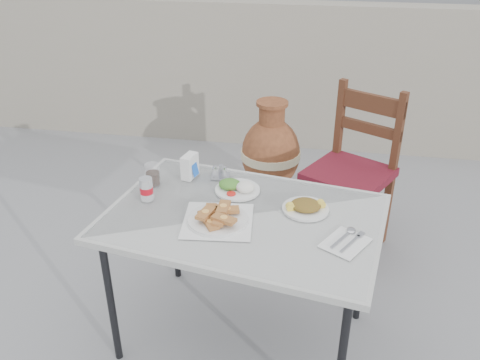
% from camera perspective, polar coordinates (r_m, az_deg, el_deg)
% --- Properties ---
extents(ground, '(80.00, 80.00, 0.00)m').
position_cam_1_polar(ground, '(2.53, 2.28, -19.05)').
color(ground, slate).
rests_on(ground, ground).
extents(cafe_table, '(1.27, 0.97, 0.71)m').
position_cam_1_polar(cafe_table, '(2.20, 0.39, -4.98)').
color(cafe_table, black).
rests_on(cafe_table, ground).
extents(pide_plate, '(0.31, 0.31, 0.06)m').
position_cam_1_polar(pide_plate, '(2.11, -2.52, -4.03)').
color(pide_plate, silver).
rests_on(pide_plate, cafe_table).
extents(salad_rice_plate, '(0.21, 0.21, 0.05)m').
position_cam_1_polar(salad_rice_plate, '(2.34, -0.34, -0.82)').
color(salad_rice_plate, silver).
rests_on(salad_rice_plate, cafe_table).
extents(salad_chopped_plate, '(0.20, 0.20, 0.04)m').
position_cam_1_polar(salad_chopped_plate, '(2.21, 7.38, -2.98)').
color(salad_chopped_plate, silver).
rests_on(salad_chopped_plate, cafe_table).
extents(soda_can, '(0.06, 0.06, 0.11)m').
position_cam_1_polar(soda_can, '(2.29, -10.46, -1.00)').
color(soda_can, silver).
rests_on(soda_can, cafe_table).
extents(cola_glass, '(0.07, 0.07, 0.10)m').
position_cam_1_polar(cola_glass, '(2.42, -9.75, 0.50)').
color(cola_glass, white).
rests_on(cola_glass, cafe_table).
extents(napkin_holder, '(0.08, 0.11, 0.12)m').
position_cam_1_polar(napkin_holder, '(2.45, -5.66, 1.55)').
color(napkin_holder, silver).
rests_on(napkin_holder, cafe_table).
extents(condiment_caddy, '(0.10, 0.08, 0.06)m').
position_cam_1_polar(condiment_caddy, '(2.45, -2.22, 0.76)').
color(condiment_caddy, '#B2B1B8').
rests_on(condiment_caddy, cafe_table).
extents(cutlery_napkin, '(0.22, 0.23, 0.01)m').
position_cam_1_polar(cutlery_napkin, '(2.05, 11.88, -6.66)').
color(cutlery_napkin, silver).
rests_on(cutlery_napkin, cafe_table).
extents(chair, '(0.59, 0.59, 0.98)m').
position_cam_1_polar(chair, '(3.05, 12.52, 1.19)').
color(chair, '#3E1C10').
rests_on(chair, ground).
extents(terracotta_urn, '(0.42, 0.42, 0.73)m').
position_cam_1_polar(terracotta_urn, '(3.56, 3.46, 2.88)').
color(terracotta_urn, brown).
rests_on(terracotta_urn, ground).
extents(back_wall, '(6.00, 0.25, 1.20)m').
position_cam_1_polar(back_wall, '(4.39, 6.96, 11.43)').
color(back_wall, gray).
rests_on(back_wall, ground).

